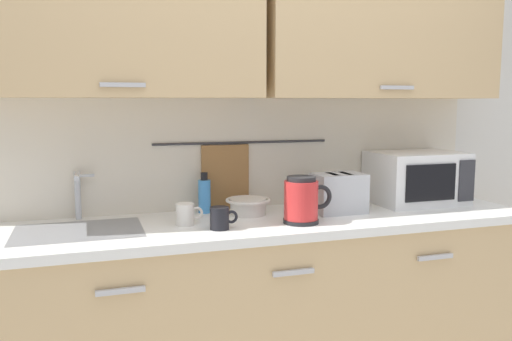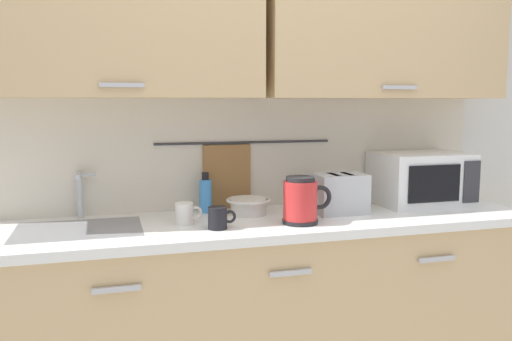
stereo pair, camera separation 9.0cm
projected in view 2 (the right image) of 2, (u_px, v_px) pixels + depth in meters
counter_unit at (266, 311)px, 2.48m from camera, size 2.53×0.64×0.90m
back_wall_assembly at (254, 83)px, 2.56m from camera, size 3.70×0.41×2.50m
sink_faucet at (80, 188)px, 2.39m from camera, size 0.09×0.17×0.22m
microwave at (421, 179)px, 2.74m from camera, size 0.46×0.35×0.27m
electric_kettle at (301, 201)px, 2.31m from camera, size 0.23×0.16×0.21m
dish_soap_bottle at (205, 195)px, 2.54m from camera, size 0.06×0.06×0.20m
mug_near_sink at (218, 218)px, 2.21m from camera, size 0.12×0.08×0.09m
mixing_bowl at (249, 205)px, 2.50m from camera, size 0.21×0.21×0.08m
toaster at (340, 193)px, 2.53m from camera, size 0.26×0.17×0.19m
mug_by_kettle at (185, 214)px, 2.30m from camera, size 0.12×0.08×0.09m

